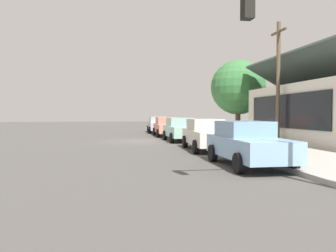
# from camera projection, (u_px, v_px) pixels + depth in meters

# --- Properties ---
(ground_plane) EXTENTS (120.00, 120.00, 0.00)m
(ground_plane) POSITION_uv_depth(u_px,v_px,m) (141.00, 141.00, 22.92)
(ground_plane) COLOR #4C4947
(sidewalk_curb) EXTENTS (60.00, 4.20, 0.16)m
(sidewalk_curb) POSITION_uv_depth(u_px,v_px,m) (220.00, 139.00, 23.86)
(sidewalk_curb) COLOR #A3A099
(sidewalk_curb) RESTS_ON ground
(car_silver) EXTENTS (4.96, 2.17, 1.59)m
(car_silver) POSITION_uv_depth(u_px,v_px,m) (158.00, 124.00, 33.35)
(car_silver) COLOR silver
(car_silver) RESTS_ON ground
(car_coral) EXTENTS (4.52, 2.17, 1.59)m
(car_coral) POSITION_uv_depth(u_px,v_px,m) (167.00, 126.00, 28.07)
(car_coral) COLOR #EA8C75
(car_coral) RESTS_ON ground
(car_seafoam) EXTENTS (4.41, 2.06, 1.59)m
(car_seafoam) POSITION_uv_depth(u_px,v_px,m) (181.00, 129.00, 22.99)
(car_seafoam) COLOR #9ED1BC
(car_seafoam) RESTS_ON ground
(car_ivory) EXTENTS (4.93, 2.15, 1.59)m
(car_ivory) POSITION_uv_depth(u_px,v_px,m) (206.00, 134.00, 17.27)
(car_ivory) COLOR silver
(car_ivory) RESTS_ON ground
(car_skyblue) EXTENTS (4.49, 2.01, 1.59)m
(car_skyblue) POSITION_uv_depth(u_px,v_px,m) (247.00, 143.00, 12.00)
(car_skyblue) COLOR #8CB7E0
(car_skyblue) RESTS_ON ground
(storefront_building) EXTENTS (11.81, 7.08, 5.61)m
(storefront_building) POSITION_uv_depth(u_px,v_px,m) (335.00, 112.00, 21.33)
(storefront_building) COLOR silver
(storefront_building) RESTS_ON ground
(shade_tree) EXTENTS (4.66, 4.66, 6.47)m
(shade_tree) POSITION_uv_depth(u_px,v_px,m) (238.00, 88.00, 28.96)
(shade_tree) COLOR brown
(shade_tree) RESTS_ON ground
(traffic_light_main) EXTENTS (0.37, 2.79, 5.20)m
(traffic_light_main) POSITION_uv_depth(u_px,v_px,m) (310.00, 43.00, 7.76)
(traffic_light_main) COLOR #383833
(traffic_light_main) RESTS_ON ground
(utility_pole_wooden) EXTENTS (1.80, 0.24, 7.50)m
(utility_pole_wooden) POSITION_uv_depth(u_px,v_px,m) (278.00, 80.00, 20.79)
(utility_pole_wooden) COLOR brown
(utility_pole_wooden) RESTS_ON ground
(fire_hydrant_red) EXTENTS (0.22, 0.22, 0.71)m
(fire_hydrant_red) POSITION_uv_depth(u_px,v_px,m) (213.00, 136.00, 20.75)
(fire_hydrant_red) COLOR red
(fire_hydrant_red) RESTS_ON sidewalk_curb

